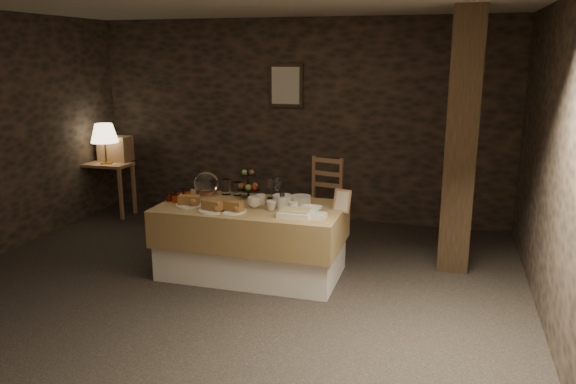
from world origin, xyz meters
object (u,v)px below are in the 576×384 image
(console_table, at_px, (106,172))
(table_lamp, at_px, (104,134))
(wine_rack, at_px, (115,149))
(timber_column, at_px, (461,143))
(chair, at_px, (322,200))
(buffet_table, at_px, (252,235))
(fruit_stand, at_px, (248,186))

(console_table, bearing_deg, table_lamp, -45.00)
(wine_rack, bearing_deg, table_lamp, -90.00)
(timber_column, bearing_deg, chair, 152.83)
(chair, xyz_separation_m, timber_column, (1.56, -0.80, 0.89))
(console_table, bearing_deg, chair, 1.11)
(buffet_table, bearing_deg, wine_rack, 147.18)
(chair, height_order, fruit_stand, fruit_stand)
(table_lamp, distance_m, fruit_stand, 2.70)
(table_lamp, xyz_separation_m, timber_column, (4.49, -0.69, 0.17))
(buffet_table, distance_m, table_lamp, 3.01)
(wine_rack, xyz_separation_m, chair, (2.93, -0.12, -0.48))
(timber_column, distance_m, fruit_stand, 2.15)
(table_lamp, height_order, wine_rack, table_lamp)
(console_table, bearing_deg, buffet_table, -29.41)
(buffet_table, distance_m, console_table, 3.00)
(chair, relative_size, fruit_stand, 2.17)
(console_table, xyz_separation_m, wine_rack, (0.05, 0.18, 0.30))
(console_table, distance_m, timber_column, 4.65)
(table_lamp, xyz_separation_m, fruit_stand, (2.43, -1.14, -0.29))
(buffet_table, xyz_separation_m, table_lamp, (-2.56, 1.42, 0.72))
(buffet_table, xyz_separation_m, timber_column, (1.93, 0.73, 0.89))
(chair, distance_m, timber_column, 1.97)
(buffet_table, relative_size, console_table, 2.49)
(console_table, height_order, timber_column, timber_column)
(buffet_table, relative_size, fruit_stand, 5.44)
(table_lamp, bearing_deg, chair, 2.11)
(console_table, xyz_separation_m, fruit_stand, (2.48, -1.19, 0.25))
(wine_rack, relative_size, fruit_stand, 1.27)
(console_table, distance_m, chair, 2.98)
(table_lamp, distance_m, chair, 3.02)
(wine_rack, relative_size, timber_column, 0.16)
(wine_rack, distance_m, timber_column, 4.60)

